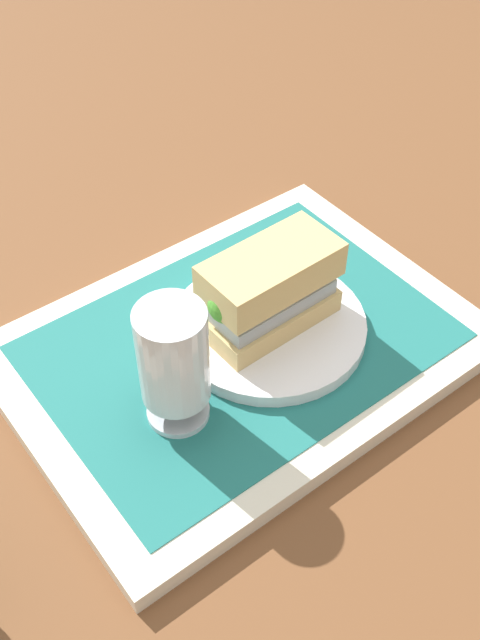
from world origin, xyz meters
TOP-DOWN VIEW (x-y plane):
  - ground_plane at (0.00, 0.00)m, footprint 3.00×3.00m
  - tray at (0.00, 0.00)m, footprint 0.44×0.32m
  - placemat at (0.00, 0.00)m, footprint 0.38×0.27m
  - plate at (-0.03, 0.01)m, footprint 0.19×0.19m
  - sandwich at (-0.03, 0.01)m, footprint 0.13×0.07m
  - beer_glass at (0.10, 0.04)m, footprint 0.06×0.06m

SIDE VIEW (x-z plane):
  - ground_plane at x=0.00m, z-range 0.00..0.00m
  - tray at x=0.00m, z-range 0.00..0.02m
  - placemat at x=0.00m, z-range 0.02..0.02m
  - plate at x=-0.03m, z-range 0.02..0.04m
  - sandwich at x=-0.03m, z-range 0.04..0.12m
  - beer_glass at x=0.10m, z-range 0.03..0.15m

